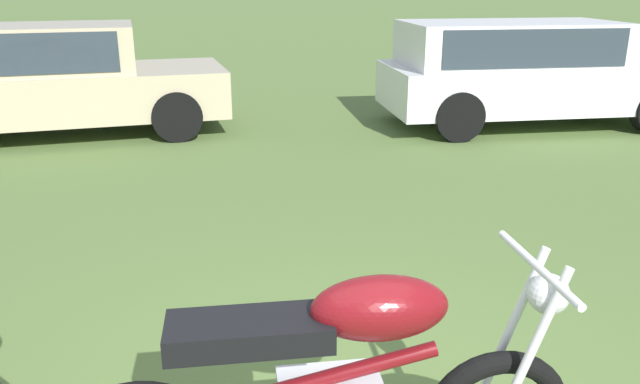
{
  "coord_description": "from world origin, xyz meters",
  "views": [
    {
      "loc": [
        -0.22,
        -2.09,
        2.01
      ],
      "look_at": [
        -0.02,
        2.31,
        0.51
      ],
      "focal_mm": 35.72,
      "sensor_mm": 36.0,
      "label": 1
    }
  ],
  "objects": [
    {
      "name": "car_beige",
      "position": [
        -3.4,
        6.36,
        0.8
      ],
      "size": [
        4.71,
        2.73,
        1.43
      ],
      "rotation": [
        0.0,
        0.0,
        0.24
      ],
      "color": "#BCAD8C",
      "rests_on": "ground"
    },
    {
      "name": "car_white",
      "position": [
        3.0,
        6.71,
        0.83
      ],
      "size": [
        4.31,
        2.15,
        1.43
      ],
      "rotation": [
        0.0,
        0.0,
        0.11
      ],
      "color": "silver",
      "rests_on": "ground"
    }
  ]
}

